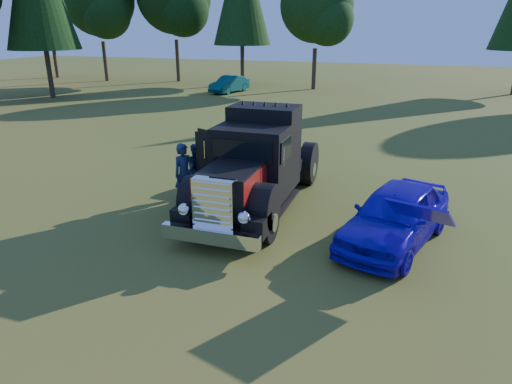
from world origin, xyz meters
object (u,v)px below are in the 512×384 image
at_px(hotrod_coupe, 396,215).
at_px(distant_teal_car, 229,84).
at_px(diamond_t_truck, 255,168).
at_px(spectator_far, 198,171).
at_px(spectator_near, 184,174).

bearing_deg(hotrod_coupe, distant_teal_car, 120.42).
relative_size(diamond_t_truck, spectator_far, 4.04).
xyz_separation_m(hotrod_coupe, distant_teal_car, (-14.43, 24.57, -0.09)).
height_order(spectator_near, spectator_far, spectator_near).
xyz_separation_m(diamond_t_truck, spectator_far, (-2.06, 0.35, -0.39)).
xyz_separation_m(spectator_far, distant_teal_car, (-8.22, 23.13, -0.21)).
bearing_deg(hotrod_coupe, diamond_t_truck, 165.19).
height_order(diamond_t_truck, spectator_far, diamond_t_truck).
bearing_deg(diamond_t_truck, spectator_far, 170.32).
relative_size(hotrod_coupe, spectator_far, 2.70).
xyz_separation_m(diamond_t_truck, spectator_near, (-2.17, -0.37, -0.31)).
distance_m(diamond_t_truck, spectator_far, 2.13).
bearing_deg(spectator_near, diamond_t_truck, -47.61).
relative_size(diamond_t_truck, spectator_near, 3.69).
distance_m(spectator_far, distant_teal_car, 24.54).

